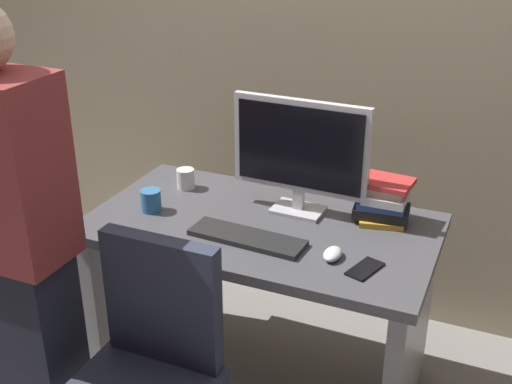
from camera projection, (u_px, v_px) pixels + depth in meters
ground_plane at (261, 378)px, 2.74m from camera, size 9.00×9.00×0.00m
desk at (261, 277)px, 2.53m from camera, size 1.31×0.73×0.75m
person_at_desk at (12, 255)px, 2.03m from camera, size 0.40×0.24×1.64m
monitor at (300, 151)px, 2.41m from camera, size 0.54×0.15×0.46m
keyboard at (247, 238)px, 2.30m from camera, size 0.44×0.15×0.02m
mouse at (333, 254)px, 2.18m from camera, size 0.06×0.10×0.03m
cup_near_keyboard at (151, 201)px, 2.51m from camera, size 0.08×0.08×0.09m
cup_by_monitor at (186, 179)px, 2.71m from camera, size 0.08×0.08×0.09m
book_stack at (383, 201)px, 2.41m from camera, size 0.22×0.18×0.17m
cell_phone at (365, 269)px, 2.12m from camera, size 0.11×0.16×0.01m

